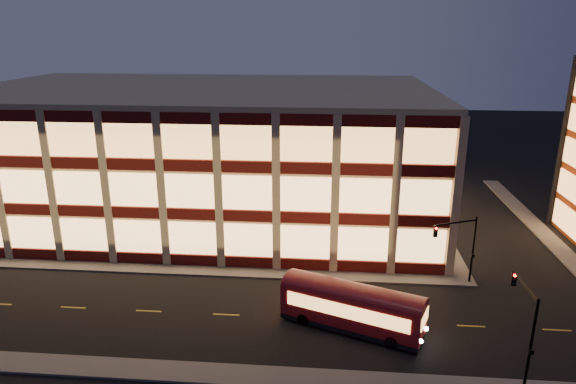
{
  "coord_description": "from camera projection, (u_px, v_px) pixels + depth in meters",
  "views": [
    {
      "loc": [
        11.58,
        -39.44,
        20.56
      ],
      "look_at": [
        7.46,
        8.0,
        5.36
      ],
      "focal_mm": 32.0,
      "sensor_mm": 36.0,
      "label": 1
    }
  ],
  "objects": [
    {
      "name": "sidewalk_office_east",
      "position": [
        429.0,
        216.0,
        58.85
      ],
      "size": [
        2.0,
        30.0,
        0.15
      ],
      "primitive_type": "cube",
      "color": "#514F4C",
      "rests_on": "ground"
    },
    {
      "name": "trolley_bus",
      "position": [
        352.0,
        305.0,
        36.33
      ],
      "size": [
        10.37,
        6.04,
        3.43
      ],
      "rotation": [
        0.0,
        0.0,
        -0.37
      ],
      "color": "maroon",
      "rests_on": "ground"
    },
    {
      "name": "ground",
      "position": [
        195.0,
        276.0,
        44.63
      ],
      "size": [
        200.0,
        200.0,
        0.0
      ],
      "primitive_type": "plane",
      "color": "black",
      "rests_on": "ground"
    },
    {
      "name": "traffic_signal_far",
      "position": [
        460.0,
        240.0,
        41.78
      ],
      "size": [
        3.79,
        1.87,
        6.0
      ],
      "color": "black",
      "rests_on": "ground"
    },
    {
      "name": "sidewalk_near",
      "position": [
        141.0,
        370.0,
        32.27
      ],
      "size": [
        100.0,
        2.0,
        0.15
      ],
      "primitive_type": "cube",
      "color": "#514F4C",
      "rests_on": "ground"
    },
    {
      "name": "traffic_signal_near",
      "position": [
        525.0,
        314.0,
        30.97
      ],
      "size": [
        0.32,
        4.45,
        6.0
      ],
      "color": "black",
      "rests_on": "ground"
    },
    {
      "name": "office_building",
      "position": [
        205.0,
        150.0,
        58.72
      ],
      "size": [
        50.45,
        30.45,
        14.5
      ],
      "color": "tan",
      "rests_on": "ground"
    },
    {
      "name": "sidewalk_office_south",
      "position": [
        165.0,
        269.0,
        45.81
      ],
      "size": [
        54.0,
        2.0,
        0.15
      ],
      "primitive_type": "cube",
      "color": "#514F4C",
      "rests_on": "ground"
    },
    {
      "name": "sidewalk_tower_west",
      "position": [
        528.0,
        219.0,
        57.94
      ],
      "size": [
        2.0,
        30.0,
        0.15
      ],
      "primitive_type": "cube",
      "color": "#514F4C",
      "rests_on": "ground"
    }
  ]
}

